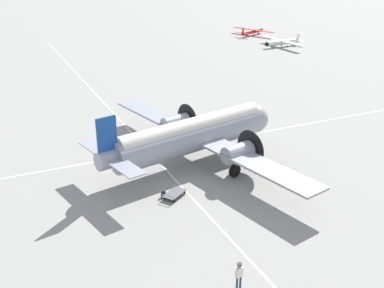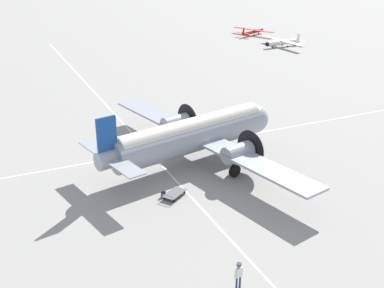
% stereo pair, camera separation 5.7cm
% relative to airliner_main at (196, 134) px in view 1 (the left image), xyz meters
% --- Properties ---
extents(ground_plane, '(300.00, 300.00, 0.00)m').
position_rel_airliner_main_xyz_m(ground_plane, '(0.45, 0.10, -2.62)').
color(ground_plane, gray).
extents(apron_line_eastwest, '(120.00, 0.16, 0.01)m').
position_rel_airliner_main_xyz_m(apron_line_eastwest, '(0.45, -3.62, -2.62)').
color(apron_line_eastwest, silver).
rests_on(apron_line_eastwest, ground_plane).
extents(apron_line_northsouth, '(0.16, 120.00, 0.01)m').
position_rel_airliner_main_xyz_m(apron_line_northsouth, '(3.15, 0.10, -2.62)').
color(apron_line_northsouth, silver).
rests_on(apron_line_northsouth, ground_plane).
extents(airliner_main, '(18.24, 25.93, 6.11)m').
position_rel_airliner_main_xyz_m(airliner_main, '(0.00, 0.00, 0.00)').
color(airliner_main, '#9399A3').
rests_on(airliner_main, ground_plane).
extents(crew_foreground, '(0.59, 0.33, 1.74)m').
position_rel_airliner_main_xyz_m(crew_foreground, '(5.09, 16.62, -1.53)').
color(crew_foreground, navy).
rests_on(crew_foreground, ground_plane).
extents(suitcase_near_door, '(0.35, 0.14, 0.51)m').
position_rel_airliner_main_xyz_m(suitcase_near_door, '(5.08, 4.89, -2.39)').
color(suitcase_near_door, '#232328').
rests_on(suitcase_near_door, ground_plane).
extents(baggage_cart, '(2.26, 2.02, 0.56)m').
position_rel_airliner_main_xyz_m(baggage_cart, '(4.30, 5.23, -2.35)').
color(baggage_cart, '#56565B').
rests_on(baggage_cart, ground_plane).
extents(light_aircraft_distant, '(8.08, 10.87, 2.07)m').
position_rel_airliner_main_xyz_m(light_aircraft_distant, '(-36.01, -39.17, -1.77)').
color(light_aircraft_distant, white).
rests_on(light_aircraft_distant, ground_plane).
extents(light_aircraft_taxiing, '(7.33, 9.43, 1.92)m').
position_rel_airliner_main_xyz_m(light_aircraft_taxiing, '(-37.18, -51.58, -1.81)').
color(light_aircraft_taxiing, '#B2231E').
rests_on(light_aircraft_taxiing, ground_plane).
extents(traffic_cone, '(0.38, 0.38, 0.50)m').
position_rel_airliner_main_xyz_m(traffic_cone, '(-3.49, 2.97, -2.39)').
color(traffic_cone, orange).
rests_on(traffic_cone, ground_plane).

